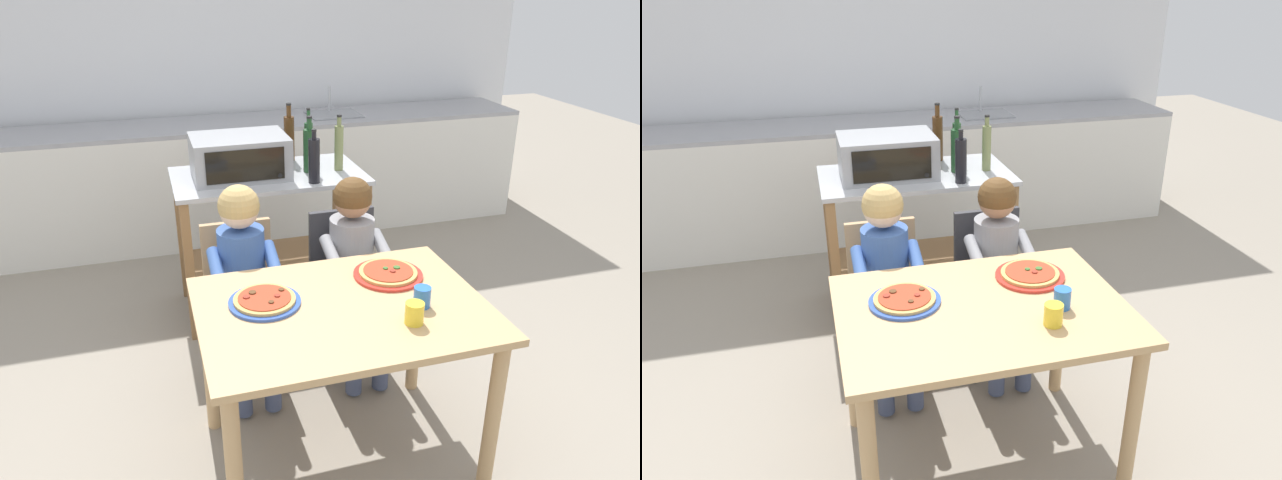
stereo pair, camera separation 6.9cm
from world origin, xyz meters
TOP-DOWN VIEW (x-y plane):
  - ground_plane at (0.00, 1.17)m, footprint 11.70×11.70m
  - back_wall_tiled at (0.00, 2.99)m, footprint 5.05×0.12m
  - kitchen_counter at (0.00, 2.58)m, footprint 4.55×0.60m
  - kitchen_island_cart at (0.01, 1.37)m, footprint 1.10×0.60m
  - toaster_oven at (-0.15, 1.38)m, footprint 0.53×0.38m
  - bottle_dark_olive_oil at (0.22, 1.15)m, footprint 0.06×0.06m
  - bottle_slim_sauce at (0.19, 1.60)m, footprint 0.06×0.06m
  - bottle_clear_vinegar at (0.42, 1.33)m, footprint 0.05×0.05m
  - bottle_tall_green_wine at (0.25, 1.35)m, footprint 0.07×0.07m
  - bottle_brown_beer at (0.29, 1.51)m, footprint 0.05×0.05m
  - dining_table at (0.00, 0.00)m, footprint 1.11×0.81m
  - dining_chair_left at (-0.28, 0.70)m, footprint 0.36×0.36m
  - dining_chair_right at (0.26, 0.70)m, footprint 0.36×0.36m
  - child_in_blue_striped_shirt at (-0.28, 0.58)m, footprint 0.32×0.42m
  - child_in_grey_shirt at (0.26, 0.58)m, footprint 0.32×0.42m
  - pizza_plate_blue_rimmed at (-0.28, 0.11)m, footprint 0.28×0.28m
  - pizza_plate_red_rimmed at (0.26, 0.18)m, footprint 0.29×0.29m
  - drinking_cup_blue at (0.29, -0.09)m, footprint 0.07×0.07m
  - drinking_cup_yellow at (0.21, -0.19)m, footprint 0.07×0.07m

SIDE VIEW (x-z plane):
  - ground_plane at x=0.00m, z-range 0.00..0.00m
  - kitchen_counter at x=0.00m, z-range -0.10..0.99m
  - dining_chair_left at x=-0.28m, z-range 0.07..0.89m
  - dining_chair_right at x=0.26m, z-range 0.07..0.89m
  - kitchen_island_cart at x=0.01m, z-range 0.15..1.00m
  - dining_table at x=0.00m, z-range 0.26..1.01m
  - child_in_grey_shirt at x=0.26m, z-range 0.15..1.17m
  - child_in_blue_striped_shirt at x=-0.28m, z-range 0.15..1.19m
  - pizza_plate_red_rimmed at x=0.26m, z-range 0.75..0.78m
  - pizza_plate_blue_rimmed at x=-0.28m, z-range 0.75..0.78m
  - drinking_cup_blue at x=0.29m, z-range 0.75..0.83m
  - drinking_cup_yellow at x=0.21m, z-range 0.75..0.83m
  - toaster_oven at x=-0.15m, z-range 0.86..1.09m
  - bottle_dark_olive_oil at x=0.22m, z-range 0.83..1.13m
  - bottle_tall_green_wine at x=0.25m, z-range 0.83..1.15m
  - bottle_brown_beer at x=0.29m, z-range 0.82..1.16m
  - bottle_clear_vinegar at x=0.42m, z-range 0.83..1.16m
  - bottle_slim_sauce at x=0.19m, z-range 0.83..1.18m
  - back_wall_tiled at x=0.00m, z-range 0.00..2.70m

